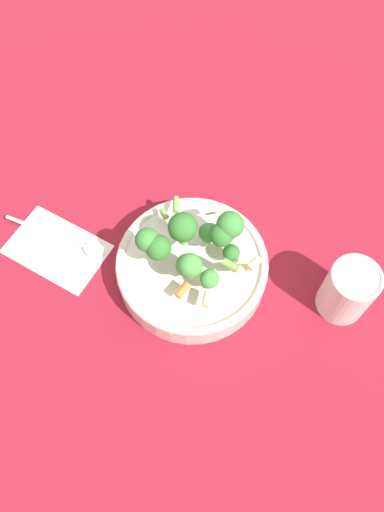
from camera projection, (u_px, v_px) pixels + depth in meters
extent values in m
plane|color=maroon|center=(192.00, 274.00, 0.83)|extent=(3.00, 3.00, 0.00)
cylinder|color=beige|center=(192.00, 268.00, 0.81)|extent=(0.24, 0.24, 0.04)
torus|color=beige|center=(192.00, 262.00, 0.79)|extent=(0.24, 0.24, 0.01)
cylinder|color=#8CB766|center=(209.00, 284.00, 0.76)|extent=(0.01, 0.01, 0.01)
sphere|color=#479342|center=(209.00, 279.00, 0.74)|extent=(0.03, 0.03, 0.03)
cylinder|color=#8CB766|center=(193.00, 273.00, 0.74)|extent=(0.01, 0.01, 0.02)
sphere|color=#479342|center=(193.00, 266.00, 0.72)|extent=(0.04, 0.04, 0.04)
cylinder|color=#8CB766|center=(221.00, 242.00, 0.76)|extent=(0.01, 0.01, 0.01)
sphere|color=#33722D|center=(222.00, 235.00, 0.74)|extent=(0.04, 0.04, 0.04)
cylinder|color=#8CB766|center=(229.00, 234.00, 0.76)|extent=(0.01, 0.01, 0.02)
sphere|color=#3D8438|center=(230.00, 225.00, 0.74)|extent=(0.04, 0.04, 0.04)
cylinder|color=#8CB766|center=(148.00, 246.00, 0.76)|extent=(0.01, 0.01, 0.01)
sphere|color=#3D8438|center=(147.00, 239.00, 0.74)|extent=(0.04, 0.04, 0.04)
cylinder|color=#8CB766|center=(183.00, 237.00, 0.77)|extent=(0.02, 0.02, 0.02)
sphere|color=#33722D|center=(183.00, 227.00, 0.74)|extent=(0.05, 0.05, 0.05)
cylinder|color=#8CB766|center=(187.00, 271.00, 0.76)|extent=(0.01, 0.01, 0.01)
sphere|color=#479342|center=(187.00, 265.00, 0.75)|extent=(0.04, 0.04, 0.04)
cylinder|color=#8CB766|center=(231.00, 258.00, 0.78)|extent=(0.01, 0.01, 0.01)
sphere|color=#33722D|center=(231.00, 253.00, 0.77)|extent=(0.03, 0.03, 0.03)
cylinder|color=#8CB766|center=(159.00, 255.00, 0.76)|extent=(0.01, 0.01, 0.01)
sphere|color=#33722D|center=(158.00, 248.00, 0.74)|extent=(0.04, 0.04, 0.04)
cylinder|color=#8CB766|center=(208.00, 239.00, 0.79)|extent=(0.01, 0.01, 0.01)
sphere|color=#479342|center=(208.00, 233.00, 0.78)|extent=(0.03, 0.03, 0.03)
cylinder|color=#729E4C|center=(176.00, 205.00, 0.81)|extent=(0.03, 0.01, 0.01)
cylinder|color=orange|center=(182.00, 290.00, 0.75)|extent=(0.03, 0.02, 0.01)
cylinder|color=beige|center=(240.00, 268.00, 0.76)|extent=(0.02, 0.03, 0.01)
cylinder|color=beige|center=(254.00, 263.00, 0.74)|extent=(0.02, 0.02, 0.01)
cylinder|color=beige|center=(213.00, 211.00, 0.78)|extent=(0.02, 0.03, 0.01)
cylinder|color=#729E4C|center=(164.00, 214.00, 0.81)|extent=(0.02, 0.02, 0.01)
cylinder|color=beige|center=(207.00, 299.00, 0.73)|extent=(0.02, 0.02, 0.01)
cylinder|color=#729E4C|center=(222.00, 227.00, 0.78)|extent=(0.02, 0.02, 0.01)
cylinder|color=#729E4C|center=(230.00, 265.00, 0.74)|extent=(0.02, 0.03, 0.01)
cylinder|color=orange|center=(227.00, 227.00, 0.78)|extent=(0.02, 0.02, 0.01)
cylinder|color=silver|center=(348.00, 291.00, 0.76)|extent=(0.08, 0.08, 0.10)
torus|color=silver|center=(357.00, 277.00, 0.72)|extent=(0.08, 0.08, 0.01)
cube|color=white|center=(57.00, 249.00, 0.85)|extent=(0.17, 0.19, 0.01)
cylinder|color=silver|center=(45.00, 231.00, 0.86)|extent=(0.05, 0.15, 0.01)
ellipsoid|color=silver|center=(93.00, 250.00, 0.84)|extent=(0.04, 0.04, 0.01)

